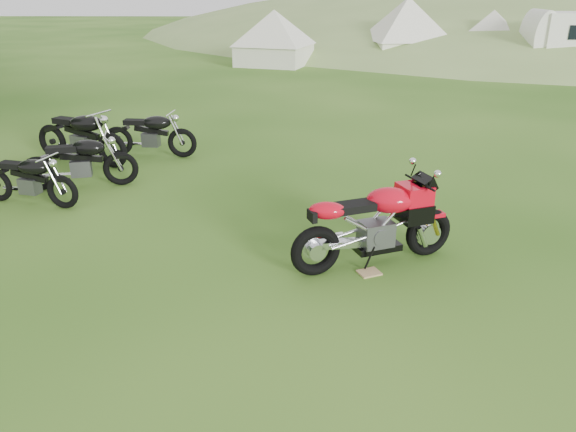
# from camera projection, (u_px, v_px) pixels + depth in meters

# --- Properties ---
(ground) EXTENTS (120.00, 120.00, 0.00)m
(ground) POSITION_uv_depth(u_px,v_px,m) (313.00, 279.00, 6.68)
(ground) COLOR #224D10
(ground) RESTS_ON ground
(sport_motorcycle) EXTENTS (2.13, 1.26, 1.25)m
(sport_motorcycle) POSITION_uv_depth(u_px,v_px,m) (375.00, 218.00, 6.81)
(sport_motorcycle) COLOR red
(sport_motorcycle) RESTS_ON ground
(plywood_board) EXTENTS (0.32, 0.29, 0.02)m
(plywood_board) POSITION_uv_depth(u_px,v_px,m) (369.00, 273.00, 6.82)
(plywood_board) COLOR tan
(plywood_board) RESTS_ON ground
(vintage_moto_a) EXTENTS (1.91, 0.86, 0.98)m
(vintage_moto_a) POSITION_uv_depth(u_px,v_px,m) (79.00, 161.00, 9.50)
(vintage_moto_a) COLOR black
(vintage_moto_a) RESTS_ON ground
(vintage_moto_b) EXTENTS (1.74, 0.79, 0.89)m
(vintage_moto_b) POSITION_uv_depth(u_px,v_px,m) (27.00, 178.00, 8.78)
(vintage_moto_b) COLOR black
(vintage_moto_b) RESTS_ON ground
(vintage_moto_c) EXTENTS (1.89, 0.60, 0.98)m
(vintage_moto_c) POSITION_uv_depth(u_px,v_px,m) (149.00, 133.00, 11.27)
(vintage_moto_c) COLOR black
(vintage_moto_c) RESTS_ON ground
(vintage_moto_d) EXTENTS (2.15, 1.30, 1.12)m
(vintage_moto_d) POSITION_uv_depth(u_px,v_px,m) (80.00, 135.00, 10.83)
(vintage_moto_d) COLOR black
(vintage_moto_d) RESTS_ON ground
(tent_left) EXTENTS (3.47, 3.47, 2.41)m
(tent_left) POSITION_uv_depth(u_px,v_px,m) (274.00, 36.00, 24.11)
(tent_left) COLOR silver
(tent_left) RESTS_ON ground
(tent_mid) EXTENTS (3.62, 3.62, 2.71)m
(tent_mid) POSITION_uv_depth(u_px,v_px,m) (406.00, 30.00, 25.15)
(tent_mid) COLOR white
(tent_mid) RESTS_ON ground
(tent_right) EXTENTS (3.64, 3.64, 2.39)m
(tent_right) POSITION_uv_depth(u_px,v_px,m) (491.00, 35.00, 24.57)
(tent_right) COLOR beige
(tent_right) RESTS_ON ground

